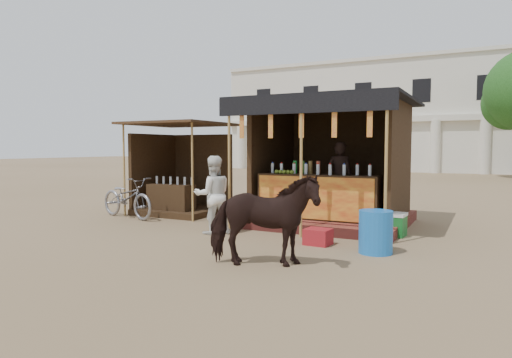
{
  "coord_description": "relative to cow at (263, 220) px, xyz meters",
  "views": [
    {
      "loc": [
        4.2,
        -6.64,
        1.75
      ],
      "look_at": [
        0.0,
        1.6,
        1.1
      ],
      "focal_mm": 32.0,
      "sensor_mm": 36.0,
      "label": 1
    }
  ],
  "objects": [
    {
      "name": "ground",
      "position": [
        -1.31,
        0.74,
        -0.68
      ],
      "size": [
        120.0,
        120.0,
        0.0
      ],
      "primitive_type": "plane",
      "color": "#846B4C",
      "rests_on": "ground"
    },
    {
      "name": "main_stall",
      "position": [
        -0.3,
        4.09,
        0.34
      ],
      "size": [
        3.6,
        3.61,
        2.78
      ],
      "color": "maroon",
      "rests_on": "ground"
    },
    {
      "name": "secondary_stall",
      "position": [
        -4.48,
        3.97,
        0.17
      ],
      "size": [
        2.4,
        2.4,
        2.38
      ],
      "color": "#352413",
      "rests_on": "ground"
    },
    {
      "name": "cow",
      "position": [
        0.0,
        0.0,
        0.0
      ],
      "size": [
        1.78,
        1.31,
        1.37
      ],
      "primitive_type": "imported",
      "rotation": [
        0.0,
        0.0,
        1.97
      ],
      "color": "black",
      "rests_on": "ground"
    },
    {
      "name": "motorbike",
      "position": [
        -5.02,
        2.61,
        -0.18
      ],
      "size": [
        2.04,
        1.1,
        1.02
      ],
      "primitive_type": "imported",
      "rotation": [
        0.0,
        0.0,
        1.34
      ],
      "color": "gray",
      "rests_on": "ground"
    },
    {
      "name": "bystander",
      "position": [
        -2.03,
        1.83,
        0.1
      ],
      "size": [
        0.97,
        0.96,
        1.58
      ],
      "primitive_type": "imported",
      "rotation": [
        0.0,
        0.0,
        3.89
      ],
      "color": "white",
      "rests_on": "ground"
    },
    {
      "name": "blue_barrel",
      "position": [
        1.28,
        1.6,
        -0.33
      ],
      "size": [
        0.6,
        0.6,
        0.71
      ],
      "primitive_type": "cylinder",
      "rotation": [
        0.0,
        0.0,
        0.09
      ],
      "color": "blue",
      "rests_on": "ground"
    },
    {
      "name": "red_crate",
      "position": [
        0.22,
        1.79,
        -0.54
      ],
      "size": [
        0.47,
        0.42,
        0.29
      ],
      "primitive_type": "cube",
      "rotation": [
        0.0,
        0.0,
        -0.08
      ],
      "color": "maroon",
      "rests_on": "ground"
    },
    {
      "name": "cooler",
      "position": [
        1.18,
        3.24,
        -0.45
      ],
      "size": [
        0.67,
        0.48,
        0.46
      ],
      "color": "#166525",
      "rests_on": "ground"
    },
    {
      "name": "background_building",
      "position": [
        -3.31,
        30.68,
        3.3
      ],
      "size": [
        26.0,
        7.45,
        8.18
      ],
      "color": "silver",
      "rests_on": "ground"
    }
  ]
}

